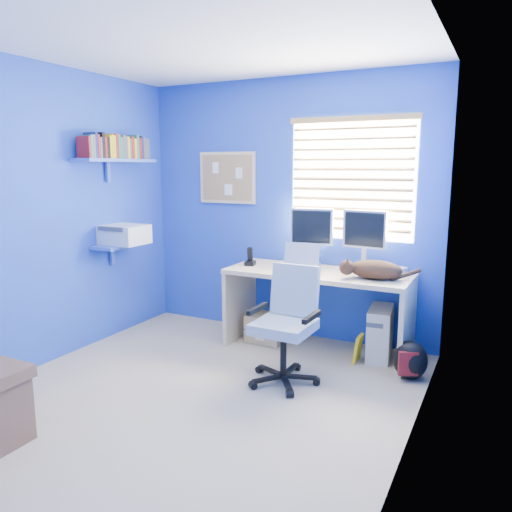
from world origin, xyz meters
The scene contains 21 objects.
floor centered at (0.00, 0.00, 0.00)m, with size 3.00×3.20×0.00m, color #B2A28E.
ceiling centered at (0.00, 0.00, 2.50)m, with size 3.00×3.20×0.00m, color white.
wall_back centered at (0.00, 1.60, 1.25)m, with size 3.00×0.01×2.50m, color blue.
wall_left centered at (-1.50, 0.00, 1.25)m, with size 0.01×3.20×2.50m, color blue.
wall_right centered at (1.50, 0.00, 1.25)m, with size 0.01×3.20×2.50m, color blue.
desk centered at (0.47, 1.26, 0.37)m, with size 1.64×0.65×0.74m, color #D5B78F.
laptop centered at (0.29, 1.22, 0.85)m, with size 0.33×0.26×0.22m, color silver.
monitor_left centered at (0.32, 1.49, 1.01)m, with size 0.40×0.12×0.54m, color silver.
monitor_right centered at (0.81, 1.51, 1.01)m, with size 0.40×0.12×0.54m, color silver.
phone centered at (-0.20, 1.23, 0.82)m, with size 0.09×0.11×0.17m, color black.
mug centered at (0.90, 1.38, 0.79)m, with size 0.10×0.09×0.10m, color #2C664E.
cd_spindle centered at (1.15, 1.41, 0.78)m, with size 0.13×0.13×0.07m, color silver.
cat centered at (1.00, 1.17, 0.82)m, with size 0.45×0.23×0.16m, color black.
tower_pc centered at (1.02, 1.34, 0.23)m, with size 0.19×0.44×0.45m, color beige.
drawer_boxes centered at (-0.04, 1.25, 0.14)m, with size 0.35×0.28×0.27m, color tan.
yellow_book centered at (0.88, 1.14, 0.12)m, with size 0.03×0.17×0.24m, color yellow.
backpack centered at (1.35, 0.98, 0.16)m, with size 0.27×0.20×0.32m, color black.
office_chair centered at (0.48, 0.52, 0.34)m, with size 0.54×0.54×0.90m.
window_blinds centered at (0.65, 1.57, 1.55)m, with size 1.15×0.05×1.10m.
corkboard centered at (-0.65, 1.58, 1.55)m, with size 0.64×0.02×0.52m.
wall_shelves centered at (-1.35, 0.75, 1.43)m, with size 0.42×0.90×1.05m.
Camera 1 is at (1.94, -2.89, 1.66)m, focal length 35.00 mm.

